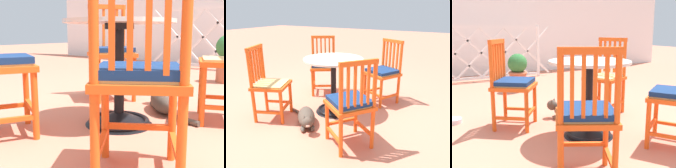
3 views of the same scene
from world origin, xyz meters
TOP-DOWN VIEW (x-y plane):
  - ground_plane at (0.00, 0.00)m, footprint 24.00×24.00m
  - cafe_table at (-0.12, -0.09)m, footprint 0.76×0.76m
  - orange_chair_tucked_in at (0.48, 0.45)m, footprint 0.52×0.52m
  - orange_chair_near_fence at (-0.67, 0.51)m, footprint 0.56×0.56m
  - orange_chair_at_corner at (-0.57, -0.74)m, footprint 0.54×0.54m
  - orange_chair_by_planter at (0.40, -0.65)m, footprint 0.55×0.55m
  - tabby_cat at (-0.04, 0.41)m, footprint 0.61×0.49m

SIDE VIEW (x-z plane):
  - ground_plane at x=0.00m, z-range 0.00..0.00m
  - tabby_cat at x=-0.04m, z-range -0.02..0.21m
  - cafe_table at x=-0.12m, z-range -0.08..0.65m
  - orange_chair_tucked_in at x=0.48m, z-range -0.02..0.89m
  - orange_chair_near_fence at x=-0.67m, z-range -0.01..0.90m
  - orange_chair_at_corner at x=-0.57m, z-range -0.01..0.90m
  - orange_chair_by_planter at x=0.40m, z-range -0.01..0.90m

